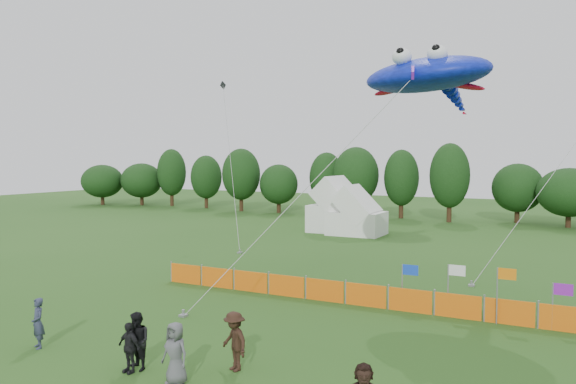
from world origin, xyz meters
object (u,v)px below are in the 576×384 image
at_px(spectator_c, 234,341).
at_px(spectator_e, 175,353).
at_px(tent_right, 357,216).
at_px(spectator_b, 137,341).
at_px(barrier_fence, 345,293).
at_px(spectator_a, 38,323).
at_px(stingray_kite, 430,77).
at_px(tent_left, 338,209).
at_px(spectator_d, 129,347).

xyz_separation_m(spectator_c, spectator_e, (-0.97, -1.67, -0.01)).
distance_m(tent_right, spectator_b, 32.66).
distance_m(barrier_fence, spectator_a, 12.76).
relative_size(spectator_e, stingray_kite, 0.11).
bearing_deg(spectator_a, tent_left, 118.93).
relative_size(tent_left, tent_right, 0.97).
distance_m(spectator_b, stingray_kite, 18.13).
height_order(spectator_b, stingray_kite, stingray_kite).
distance_m(tent_right, barrier_fence, 23.17).
height_order(tent_left, tent_right, tent_left).
height_order(barrier_fence, spectator_d, spectator_d).
distance_m(tent_right, spectator_e, 33.26).
relative_size(spectator_d, spectator_e, 0.86).
distance_m(tent_right, spectator_d, 32.91).
distance_m(spectator_d, spectator_e, 1.84).
bearing_deg(spectator_c, spectator_e, -93.47).
bearing_deg(tent_left, spectator_d, -78.30).
distance_m(barrier_fence, stingray_kite, 11.11).
xyz_separation_m(tent_left, stingray_kite, (12.66, -19.26, 8.53)).
bearing_deg(barrier_fence, spectator_a, -124.81).
height_order(spectator_b, spectator_e, spectator_e).
bearing_deg(spectator_d, stingray_kite, 76.55).
relative_size(tent_right, barrier_fence, 0.23).
bearing_deg(tent_right, spectator_b, -81.59).
relative_size(spectator_a, spectator_e, 0.96).
bearing_deg(spectator_d, spectator_e, 6.41).
bearing_deg(spectator_e, spectator_c, 64.37).
bearing_deg(spectator_d, tent_left, 109.44).
height_order(spectator_a, stingray_kite, stingray_kite).
xyz_separation_m(tent_left, tent_right, (2.32, -1.29, -0.36)).
distance_m(tent_left, spectator_e, 35.05).
height_order(spectator_c, stingray_kite, stingray_kite).
relative_size(spectator_c, spectator_d, 1.18).
height_order(spectator_d, stingray_kite, stingray_kite).
bearing_deg(spectator_d, spectator_a, -175.20).
distance_m(spectator_d, stingray_kite, 18.43).
relative_size(spectator_d, stingray_kite, 0.09).
bearing_deg(stingray_kite, spectator_d, -111.19).
xyz_separation_m(tent_right, spectator_a, (0.29, -32.34, -0.76)).
bearing_deg(spectator_c, tent_left, 133.51).
distance_m(spectator_b, spectator_e, 1.78).
bearing_deg(barrier_fence, spectator_e, -95.55).
xyz_separation_m(spectator_a, stingray_kite, (10.06, 14.36, 9.65)).
bearing_deg(stingray_kite, tent_right, 119.93).
xyz_separation_m(tent_left, spectator_c, (9.81, -32.22, -1.07)).
relative_size(barrier_fence, spectator_d, 12.67).
distance_m(tent_left, spectator_a, 33.74).
bearing_deg(spectator_b, spectator_e, 8.40).
bearing_deg(tent_right, barrier_fence, -70.90).
xyz_separation_m(spectator_a, spectator_b, (4.49, 0.04, 0.03)).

